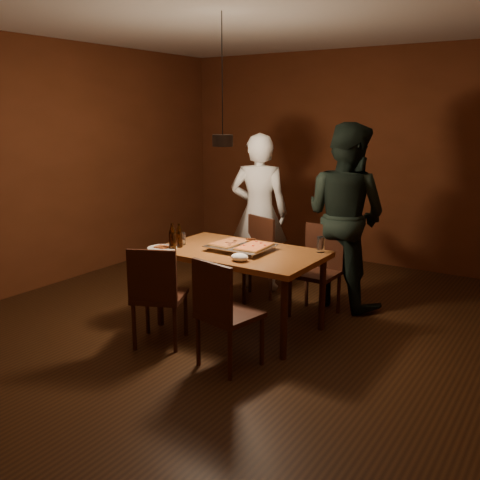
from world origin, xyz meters
The scene contains 19 objects.
room_shell centered at (0.00, 0.00, 1.40)m, with size 6.00×6.00×6.00m.
dining_table centered at (0.09, 0.13, 0.68)m, with size 1.50×0.90×0.75m.
chair_far_left centered at (-0.24, 0.90, 0.54)m, with size 0.54×0.54×0.49m.
chair_far_right centered at (0.55, 0.89, 0.54)m, with size 0.43×0.43×0.49m.
chair_near_left centered at (-0.26, -0.62, 0.54)m, with size 0.56×0.56×0.49m.
chair_near_right centered at (0.44, -0.65, 0.54)m, with size 0.49×0.49×0.49m.
pizza_tray centered at (0.09, 0.14, 0.77)m, with size 0.55×0.45×0.05m, color silver.
pizza_meat centered at (-0.03, 0.15, 0.81)m, with size 0.24×0.37×0.02m, color maroon.
pizza_cheese centered at (0.24, 0.15, 0.81)m, with size 0.23×0.37×0.02m, color gold.
spatula centered at (0.09, 0.17, 0.81)m, with size 0.09×0.24×0.04m, color silver, non-canonical shape.
beer_bottle_a centered at (-0.44, -0.19, 0.88)m, with size 0.07×0.07×0.25m.
beer_bottle_b centered at (-0.45, -0.08, 0.86)m, with size 0.06×0.06×0.23m.
water_glass_left centered at (-0.50, 0.02, 0.81)m, with size 0.07×0.07×0.11m, color silver.
water_glass_right centered at (0.74, 0.48, 0.82)m, with size 0.07×0.07×0.14m, color silver.
plate_slice centered at (-0.54, -0.22, 0.76)m, with size 0.27×0.27×0.03m.
napkin centered at (0.29, -0.17, 0.78)m, with size 0.16×0.12×0.07m, color white.
diner_white centered at (-0.37, 1.23, 0.89)m, with size 0.65×0.42×1.77m, color silver.
diner_dark centered at (0.64, 1.28, 0.95)m, with size 0.92×0.72×1.90m, color black.
pendant_lamp centered at (0.00, 0.00, 1.76)m, with size 0.18×0.18×1.10m.
Camera 1 is at (2.70, -3.84, 1.98)m, focal length 40.00 mm.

